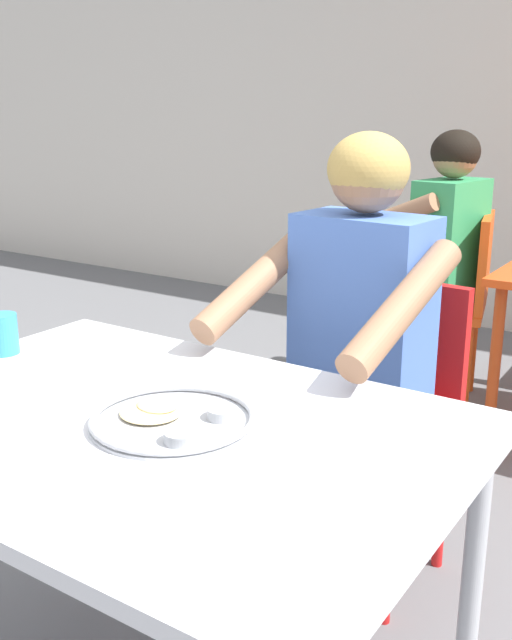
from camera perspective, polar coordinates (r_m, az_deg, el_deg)
table_foreground at (r=1.46m, az=-8.58°, el=-10.09°), size 1.21×0.84×0.74m
thali_tray at (r=1.39m, az=-6.49°, el=-7.62°), size 0.31×0.31×0.03m
drinking_cup at (r=1.86m, az=-19.11°, el=-0.93°), size 0.07×0.07×0.10m
chair_foreground at (r=2.12m, az=9.60°, el=-6.43°), size 0.45×0.44×0.84m
diner_foreground at (r=1.86m, az=6.82°, el=-1.44°), size 0.52×0.57×1.25m
chair_red_left at (r=3.37m, az=15.44°, el=1.95°), size 0.48×0.52×0.87m
patron_background at (r=3.31m, az=13.38°, el=5.65°), size 0.59×0.55×1.23m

